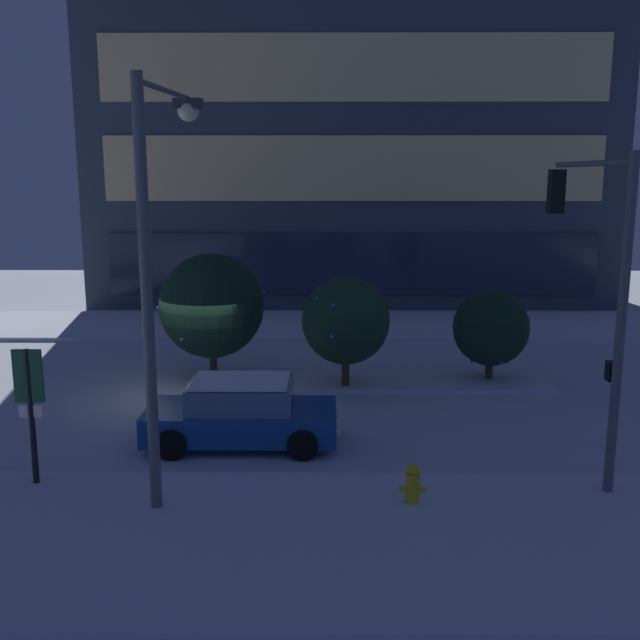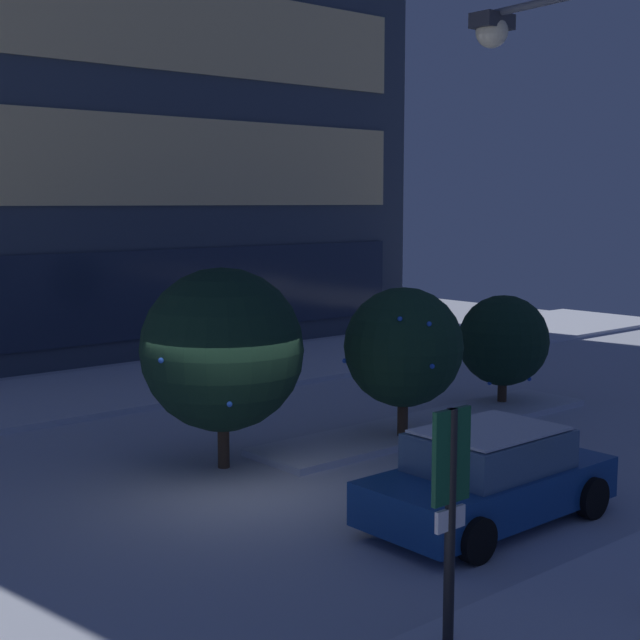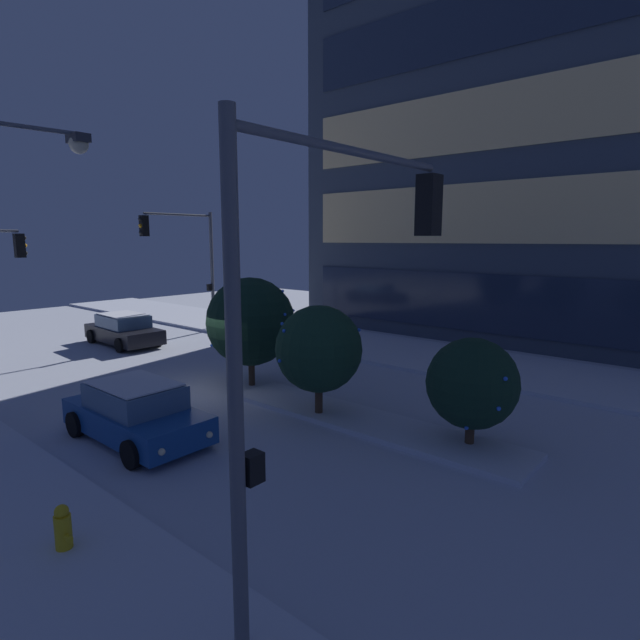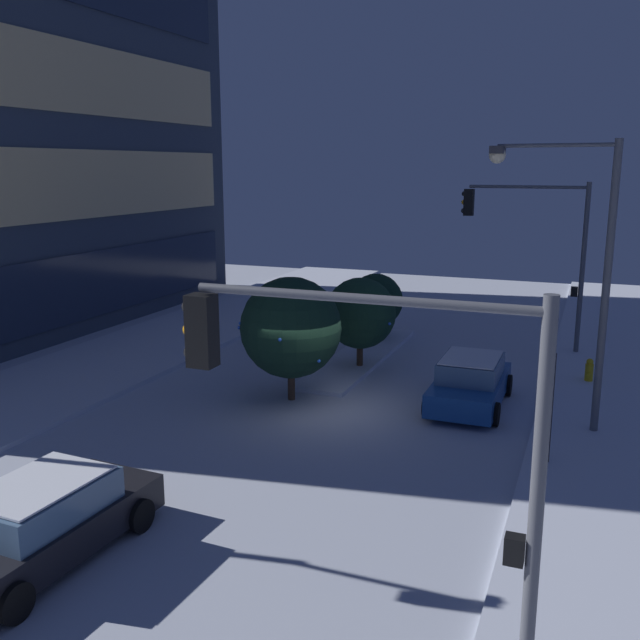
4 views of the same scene
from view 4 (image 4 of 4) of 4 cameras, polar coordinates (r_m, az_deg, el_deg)
The scene contains 14 objects.
ground at distance 20.79m, azimuth -0.19°, elevation -7.10°, with size 52.00×52.00×0.00m, color silver.
curb_strip_near at distance 19.50m, azimuth 24.48°, elevation -9.40°, with size 52.00×5.20×0.14m, color silver.
curb_strip_far at distance 25.13m, azimuth -18.88°, elevation -4.14°, with size 52.00×5.20×0.14m, color silver.
median_strip at distance 25.94m, azimuth 3.31°, elevation -2.97°, with size 9.00×1.80×0.14m, color silver.
car_near at distance 21.17m, azimuth 12.09°, elevation -4.99°, with size 4.34×2.08×1.49m.
car_far at distance 13.94m, azimuth -21.66°, elevation -15.08°, with size 4.78×2.27×1.49m.
traffic_light_corner_near_right at distance 27.38m, azimuth 17.12°, elevation 6.49°, with size 0.32×4.61×6.38m.
traffic_light_corner_near_left at distance 8.91m, azimuth 4.95°, elevation -7.87°, with size 0.32×4.86×5.56m.
street_lamp_arched at distance 19.04m, azimuth 19.80°, elevation 5.76°, with size 0.66×3.22×7.60m.
fire_hydrant at distance 24.34m, azimuth 21.01°, elevation -3.97°, with size 0.48×0.26×0.88m.
parking_info_sign at distance 17.11m, azimuth 18.26°, elevation -5.82°, with size 0.55×0.12×2.78m.
decorated_tree_median at distance 28.32m, azimuth 4.55°, elevation 1.57°, with size 2.18×2.18×2.73m.
decorated_tree_left_of_median at distance 24.12m, azimuth 3.29°, elevation 0.55°, with size 2.45×2.45×3.22m.
decorated_tree_right_of_median at distance 20.86m, azimuth -2.39°, elevation -0.62°, with size 3.07×3.09×3.76m.
Camera 4 is at (-18.19, -7.26, 6.95)m, focal length 39.41 mm.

